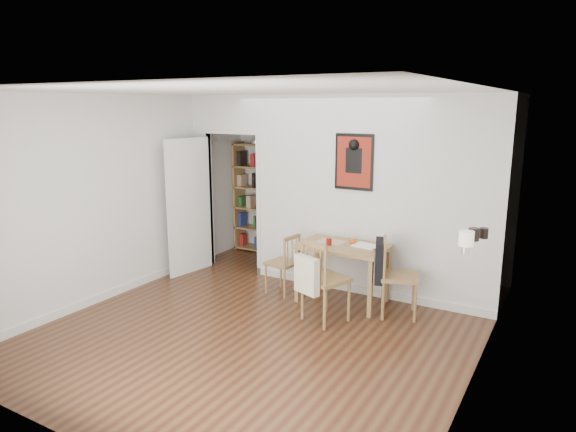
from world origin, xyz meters
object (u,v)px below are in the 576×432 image
Objects in this scene: dining_table at (343,252)px; mantel_lamp at (466,240)px; chair_left at (283,264)px; notebook at (366,246)px; fireplace at (475,299)px; orange_fruit at (353,241)px; chair_right at (398,276)px; chair_front at (325,280)px; ceramic_jar_b at (484,233)px; ceramic_jar_a at (474,234)px; bookshelf at (257,198)px; red_glass at (329,242)px.

dining_table is 2.09m from mantel_lamp.
notebook is at bearing 10.13° from chair_left.
orange_fruit is (-1.63, 0.80, 0.17)m from fireplace.
chair_right is 1.18m from fireplace.
chair_front is 1.84m from mantel_lamp.
ceramic_jar_b is at bearing -7.26° from chair_left.
ceramic_jar_b reaches higher than orange_fruit.
ceramic_jar_a is 0.16m from ceramic_jar_b.
mantel_lamp is at bearing -93.83° from ceramic_jar_b.
ceramic_jar_b reaches higher than dining_table.
fireplace is at bearing -28.51° from bookshelf.
chair_left is 1.16m from notebook.
chair_front reaches higher than orange_fruit.
chair_left is 2.17m from bookshelf.
chair_right is (0.74, -0.06, -0.17)m from dining_table.
fireplace is (1.66, -0.07, 0.12)m from chair_front.
chair_right reaches higher than dining_table.
dining_table is 1.83m from ceramic_jar_a.
ceramic_jar_a is 1.18× the size of ceramic_jar_b.
chair_front is 9.20× the size of ceramic_jar_b.
bookshelf is 22.70× the size of orange_fruit.
chair_right is 10.51× the size of red_glass.
fireplace is at bearing 82.08° from mantel_lamp.
dining_table is at bearing 160.82° from ceramic_jar_a.
fireplace reaches higher than chair_right.
red_glass reaches higher than dining_table.
chair_left is 0.65× the size of fireplace.
ceramic_jar_a reaches higher than orange_fruit.
dining_table is 1.16× the size of chair_right.
orange_fruit is (0.03, 0.74, 0.29)m from chair_front.
notebook is at bearing -2.45° from orange_fruit.
notebook is (2.51, -1.36, -0.16)m from bookshelf.
notebook is (1.09, 0.19, 0.35)m from chair_left.
ceramic_jar_a is at bearing 120.47° from fireplace.
ceramic_jar_a reaches higher than chair_right.
chair_left is 2.67m from ceramic_jar_b.
orange_fruit is (0.91, 0.20, 0.38)m from chair_left.
ceramic_jar_a is at bearing -29.34° from chair_right.
ceramic_jar_a is at bearing -116.99° from ceramic_jar_b.
mantel_lamp is 1.66× the size of ceramic_jar_a.
fireplace is 5.95× the size of mantel_lamp.
chair_left is at bearing 169.34° from ceramic_jar_a.
ceramic_jar_b reaches higher than chair_front.
notebook is at bearing 160.25° from ceramic_jar_b.
chair_left reaches higher than dining_table.
chair_left is 0.77m from red_glass.
red_glass is 0.43× the size of mantel_lamp.
fireplace is at bearing -88.10° from ceramic_jar_b.
notebook is at bearing 17.14° from dining_table.
fireplace is at bearing -18.29° from red_glass.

